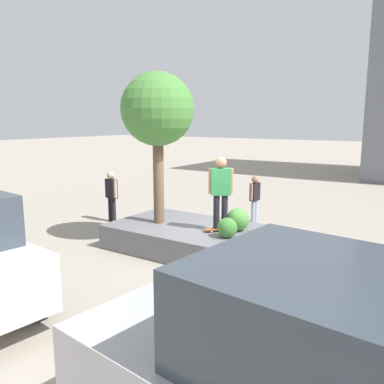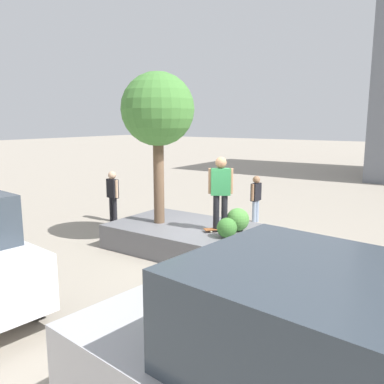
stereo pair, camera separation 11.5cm
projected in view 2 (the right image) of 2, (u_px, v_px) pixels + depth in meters
name	position (u px, v px, depth m)	size (l,w,h in m)	color
ground_plane	(206.00, 255.00, 9.97)	(120.00, 120.00, 0.00)	#9E9384
planter_ledge	(192.00, 238.00, 10.36)	(4.18, 2.54, 0.63)	slate
plaza_tree	(158.00, 111.00, 10.17)	(1.88, 1.88, 3.92)	brown
boxwood_shrub	(227.00, 228.00, 9.26)	(0.47, 0.47, 0.47)	#3D7A33
hedge_clump	(238.00, 219.00, 9.84)	(0.57, 0.57, 0.57)	#4C8C3D
skateboard	(220.00, 229.00, 9.83)	(0.68, 0.74, 0.07)	brown
skateboarder	(221.00, 188.00, 9.65)	(0.52, 0.43, 1.77)	black
passerby_with_bag	(251.00, 273.00, 6.52)	(0.41, 0.40, 1.50)	navy
pedestrian_crossing	(113.00, 193.00, 13.16)	(0.56, 0.28, 1.69)	black
bystander_watching	(256.00, 196.00, 13.03)	(0.24, 0.53, 1.55)	#8C9EB7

